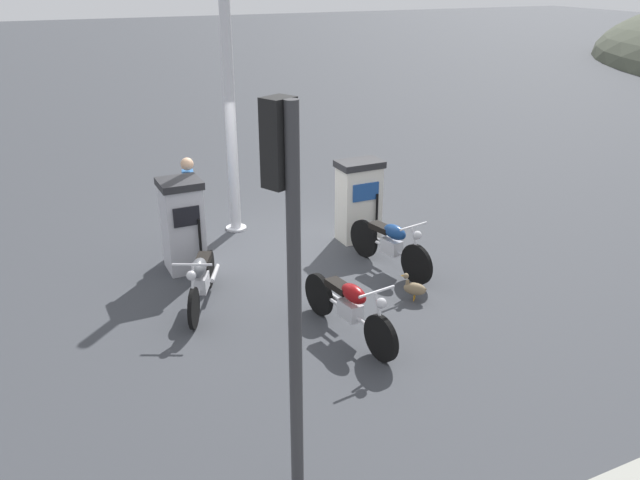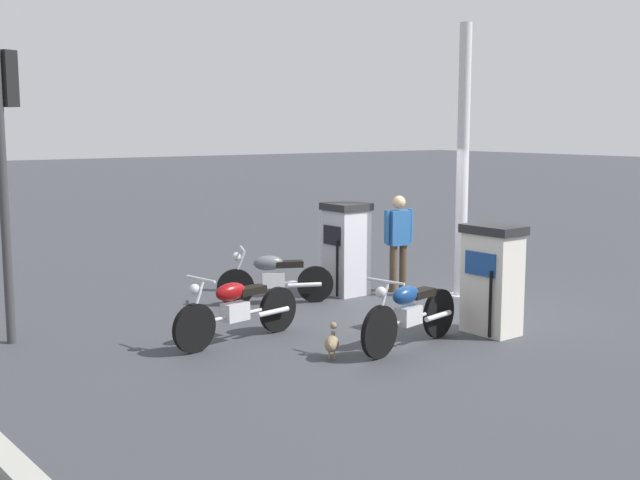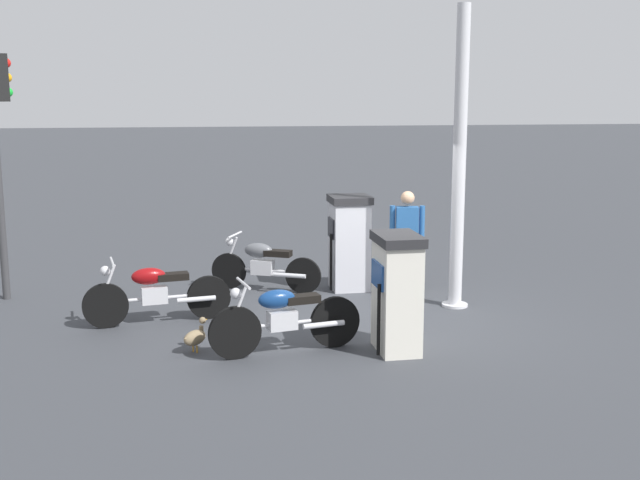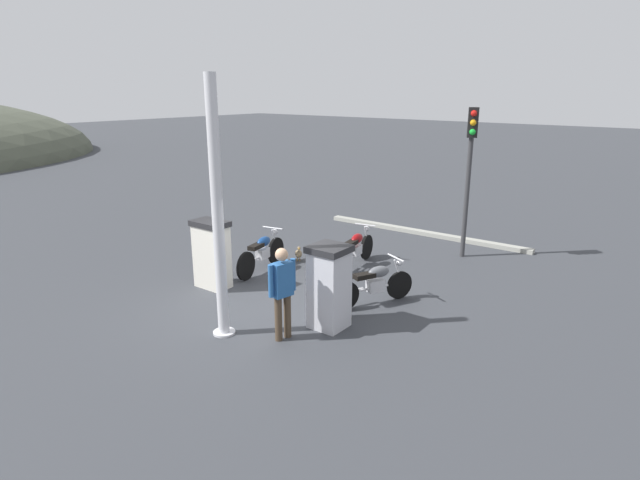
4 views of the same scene
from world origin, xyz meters
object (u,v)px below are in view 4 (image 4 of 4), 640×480
at_px(motorcycle_near_pump, 375,282).
at_px(motorcycle_extra, 355,249).
at_px(wandering_duck, 299,253).
at_px(roadside_traffic_light, 470,158).
at_px(motorcycle_far_pump, 262,252).
at_px(fuel_pump_far, 212,254).
at_px(fuel_pump_near, 329,286).
at_px(canopy_support_pole, 218,216).
at_px(attendant_person, 282,288).

xyz_separation_m(motorcycle_near_pump, motorcycle_extra, (1.66, 1.64, -0.01)).
xyz_separation_m(motorcycle_extra, wandering_duck, (-0.55, 1.38, -0.25)).
distance_m(wandering_duck, roadside_traffic_light, 4.92).
bearing_deg(motorcycle_far_pump, wandering_duck, -10.07).
distance_m(fuel_pump_far, motorcycle_far_pump, 1.46).
relative_size(fuel_pump_near, motorcycle_far_pump, 0.80).
bearing_deg(roadside_traffic_light, wandering_duck, 132.87).
bearing_deg(fuel_pump_far, motorcycle_near_pump, -66.86).
relative_size(fuel_pump_near, roadside_traffic_light, 0.41).
bearing_deg(fuel_pump_far, canopy_support_pole, -125.92).
distance_m(motorcycle_far_pump, motorcycle_extra, 2.29).
relative_size(fuel_pump_far, wandering_duck, 3.52).
height_order(fuel_pump_far, motorcycle_far_pump, fuel_pump_far).
height_order(fuel_pump_near, wandering_duck, fuel_pump_near).
bearing_deg(motorcycle_near_pump, attendant_person, 169.95).
bearing_deg(canopy_support_pole, motorcycle_near_pump, -25.93).
distance_m(motorcycle_near_pump, wandering_duck, 3.23).
bearing_deg(canopy_support_pole, motorcycle_extra, 3.34).
height_order(fuel_pump_near, attendant_person, attendant_person).
relative_size(fuel_pump_near, fuel_pump_far, 1.04).
relative_size(fuel_pump_far, canopy_support_pole, 0.34).
bearing_deg(canopy_support_pole, motorcycle_far_pump, 32.89).
height_order(motorcycle_extra, attendant_person, attendant_person).
distance_m(wandering_duck, canopy_support_pole, 4.71).
relative_size(fuel_pump_near, motorcycle_near_pump, 0.89).
bearing_deg(motorcycle_far_pump, motorcycle_near_pump, -89.98).
bearing_deg(roadside_traffic_light, motorcycle_extra, 143.20).
relative_size(fuel_pump_near, attendant_person, 0.94).
bearing_deg(motorcycle_near_pump, motorcycle_far_pump, 90.02).
height_order(wandering_duck, roadside_traffic_light, roadside_traffic_light).
relative_size(wandering_duck, roadside_traffic_light, 0.11).
bearing_deg(motorcycle_near_pump, fuel_pump_near, 177.00).
bearing_deg(motorcycle_far_pump, fuel_pump_far, 175.28).
bearing_deg(motorcycle_far_pump, fuel_pump_near, -114.38).
bearing_deg(motorcycle_far_pump, motorcycle_extra, -43.38).
height_order(motorcycle_far_pump, wandering_duck, motorcycle_far_pump).
xyz_separation_m(motorcycle_near_pump, motorcycle_far_pump, (-0.00, 3.22, 0.01)).
distance_m(motorcycle_near_pump, canopy_support_pole, 3.60).
xyz_separation_m(motorcycle_extra, attendant_person, (-3.98, -1.23, 0.51)).
bearing_deg(fuel_pump_near, wandering_duck, 49.25).
height_order(motorcycle_far_pump, canopy_support_pole, canopy_support_pole).
xyz_separation_m(motorcycle_extra, canopy_support_pole, (-4.50, -0.26, 1.73)).
bearing_deg(motorcycle_near_pump, canopy_support_pole, 154.07).
height_order(fuel_pump_far, motorcycle_extra, fuel_pump_far).
relative_size(attendant_person, wandering_duck, 3.88).
height_order(motorcycle_far_pump, attendant_person, attendant_person).
relative_size(motorcycle_extra, roadside_traffic_light, 0.54).
distance_m(fuel_pump_near, fuel_pump_far, 3.26).
bearing_deg(attendant_person, fuel_pump_near, -20.65).
distance_m(fuel_pump_far, roadside_traffic_light, 6.72).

